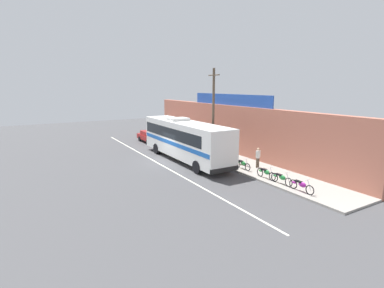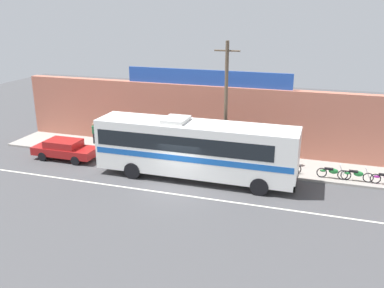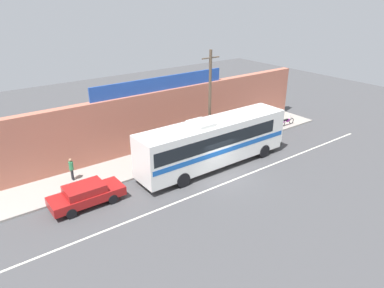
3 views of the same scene
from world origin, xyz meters
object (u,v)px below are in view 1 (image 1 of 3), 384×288
Objects in this scene: utility_pole at (213,113)px; motorcycle_red at (242,164)px; motorcycle_green at (266,173)px; motorcycle_black at (301,185)px; motorcycle_blue at (281,178)px; pedestrian_far_right at (258,156)px; intercity_bus at (184,138)px; pedestrian_by_curb at (176,132)px; parked_car at (150,136)px.

utility_pole is 5.46m from motorcycle_red.
motorcycle_green is 0.98× the size of motorcycle_black.
motorcycle_blue is 1.14× the size of pedestrian_far_right.
utility_pole is at bearing -179.87° from motorcycle_black.
motorcycle_blue is at bearing -1.61° from motorcycle_red.
pedestrian_by_curb is at bearing 156.93° from intercity_bus.
utility_pole is 4.89× the size of pedestrian_far_right.
utility_pole reaches higher than motorcycle_blue.
parked_car is 2.79× the size of pedestrian_by_curb.
motorcycle_blue is at bearing -5.16° from pedestrian_by_curb.
intercity_bus is 7.44× the size of pedestrian_far_right.
utility_pole is at bearing 57.25° from intercity_bus.
intercity_bus is 10.13m from pedestrian_by_curb.
intercity_bus is 9.92m from motorcycle_blue.
pedestrian_by_curb is (-10.69, 1.75, -3.24)m from utility_pole.
motorcycle_blue is at bearing 0.94° from motorcycle_green.
pedestrian_by_curb is (-20.48, 1.73, 0.50)m from motorcycle_black.
motorcycle_red is at bearing 178.57° from motorcycle_black.
parked_car is (-9.58, 0.54, -1.33)m from intercity_bus.
intercity_bus reaches higher than motorcycle_red.
pedestrian_by_curb reaches higher than motorcycle_black.
motorcycle_green is (2.75, -0.14, 0.00)m from motorcycle_red.
pedestrian_far_right is at bearing 11.76° from parked_car.
pedestrian_far_right reaches higher than parked_car.
motorcycle_red is 1.00× the size of motorcycle_green.
parked_car is at bearing 176.77° from intercity_bus.
motorcycle_red is at bearing 6.96° from parked_car.
intercity_bus is 3.45m from utility_pole.
pedestrian_by_curb is (-14.65, 1.58, 0.50)m from motorcycle_red.
motorcycle_red and motorcycle_green have the same top height.
motorcycle_blue and motorcycle_black have the same top height.
parked_car is at bearing -174.56° from motorcycle_green.
pedestrian_by_curb is at bearing 174.34° from motorcycle_green.
pedestrian_far_right is at bearing 164.86° from motorcycle_black.
motorcycle_red is at bearing 177.07° from motorcycle_green.
pedestrian_by_curb reaches higher than motorcycle_red.
motorcycle_red is 5.83m from motorcycle_black.
utility_pole is at bearing 8.57° from parked_car.
utility_pole is 5.55m from pedestrian_far_right.
motorcycle_red is at bearing -102.39° from pedestrian_far_right.
pedestrian_by_curb is at bearing 173.84° from motorcycle_red.
parked_car is at bearing -173.04° from motorcycle_red.
motorcycle_green is at bearing -31.35° from pedestrian_far_right.
pedestrian_by_curb is at bearing 179.11° from pedestrian_far_right.
motorcycle_green and motorcycle_black have the same top height.
parked_car is 2.44× the size of motorcycle_red.
parked_car is at bearing -171.43° from utility_pole.
utility_pole is 4.31× the size of motorcycle_blue.
motorcycle_black is 20.56m from pedestrian_by_curb.
motorcycle_red is 1.48m from pedestrian_far_right.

